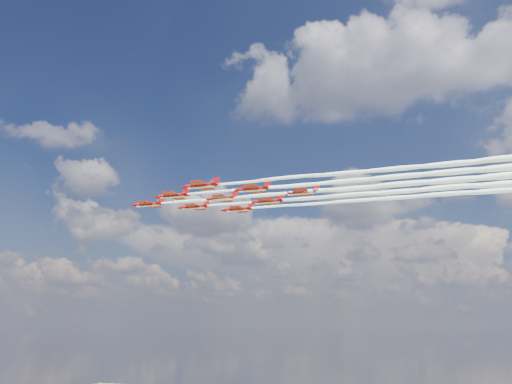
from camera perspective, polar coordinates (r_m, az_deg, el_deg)
jet_lead at (r=122.99m, az=9.12°, el=0.28°), size 108.69×18.18×2.48m
jet_row2_port at (r=115.73m, az=13.88°, el=1.51°), size 108.69×18.18×2.48m
jet_row2_starb at (r=128.33m, az=14.28°, el=-0.08°), size 108.69×18.18×2.48m
jet_row3_port at (r=109.43m, az=19.23°, el=2.88°), size 108.69×18.18×2.48m
jet_row3_centre at (r=121.98m, az=19.10°, el=1.07°), size 108.69×18.18×2.48m
jet_row3_starb at (r=134.63m, az=19.00°, el=-0.41°), size 108.69×18.18×2.48m
jet_row4_port at (r=116.64m, az=24.41°, el=2.32°), size 108.69×18.18×2.48m
jet_row4_starb at (r=129.15m, az=23.78°, el=0.66°), size 108.69×18.18×2.48m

